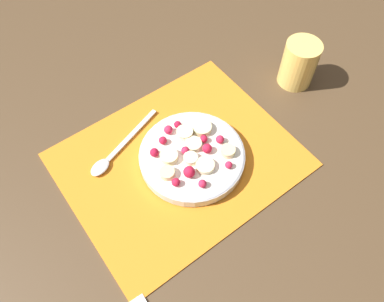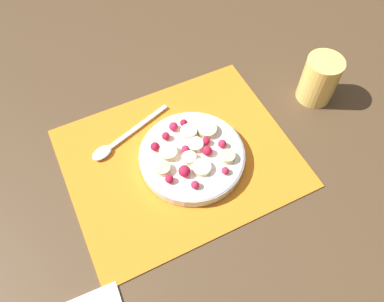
% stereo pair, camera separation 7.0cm
% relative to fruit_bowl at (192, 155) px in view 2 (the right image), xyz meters
% --- Properties ---
extents(ground_plane, '(3.00, 3.00, 0.00)m').
position_rel_fruit_bowl_xyz_m(ground_plane, '(0.02, -0.02, -0.02)').
color(ground_plane, '#4C3823').
extents(placemat, '(0.44, 0.35, 0.01)m').
position_rel_fruit_bowl_xyz_m(placemat, '(0.02, -0.02, -0.02)').
color(placemat, orange).
rests_on(placemat, ground_plane).
extents(fruit_bowl, '(0.20, 0.20, 0.04)m').
position_rel_fruit_bowl_xyz_m(fruit_bowl, '(0.00, 0.00, 0.00)').
color(fruit_bowl, silver).
rests_on(fruit_bowl, placemat).
extents(spoon, '(0.19, 0.08, 0.01)m').
position_rel_fruit_bowl_xyz_m(spoon, '(0.12, -0.10, -0.01)').
color(spoon, silver).
rests_on(spoon, placemat).
extents(drinking_glass, '(0.08, 0.08, 0.10)m').
position_rel_fruit_bowl_xyz_m(drinking_glass, '(-0.31, -0.03, 0.03)').
color(drinking_glass, '#F4CC66').
rests_on(drinking_glass, ground_plane).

